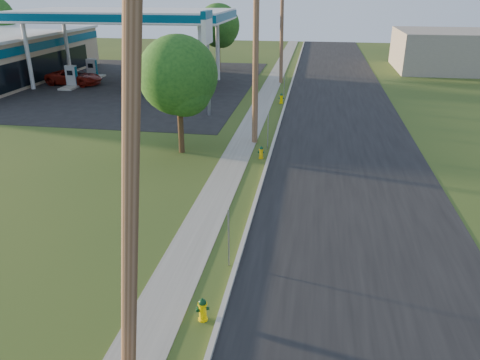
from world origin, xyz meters
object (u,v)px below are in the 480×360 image
at_px(fuel_pump_se, 184,74).
at_px(hydrant_near, 203,309).
at_px(utility_pole_far, 282,28).
at_px(utility_pole_mid, 256,54).
at_px(fuel_pump_sw, 92,71).
at_px(car_red, 74,77).
at_px(fuel_pump_nw, 72,79).
at_px(hydrant_far, 281,98).
at_px(fuel_pump_ne, 171,82).
at_px(utility_pole_near, 130,193).
at_px(price_pylon, 207,34).
at_px(hydrant_mid, 261,152).
at_px(tree_lot, 219,27).
at_px(tree_verge, 180,79).
at_px(car_silver, 175,79).

distance_m(fuel_pump_se, hydrant_near, 33.89).
distance_m(utility_pole_far, hydrant_near, 33.82).
distance_m(utility_pole_mid, hydrant_near, 16.20).
relative_size(fuel_pump_sw, car_red, 0.64).
height_order(fuel_pump_nw, hydrant_far, fuel_pump_nw).
xyz_separation_m(fuel_pump_ne, hydrant_far, (9.65, -3.16, -0.34)).
distance_m(utility_pole_near, fuel_pump_se, 36.34).
bearing_deg(fuel_pump_ne, price_pylon, -56.31).
distance_m(fuel_pump_nw, hydrant_mid, 24.28).
bearing_deg(fuel_pump_ne, tree_lot, 80.18).
xyz_separation_m(fuel_pump_sw, fuel_pump_se, (9.00, 0.00, 0.00)).
height_order(tree_lot, hydrant_far, tree_lot).
distance_m(fuel_pump_ne, fuel_pump_se, 4.00).
relative_size(hydrant_near, hydrant_far, 0.88).
xyz_separation_m(utility_pole_mid, price_pylon, (-3.90, 5.50, 0.48)).
distance_m(price_pylon, hydrant_far, 8.12).
height_order(fuel_pump_ne, hydrant_near, fuel_pump_ne).
relative_size(fuel_pump_se, hydrant_far, 4.04).
bearing_deg(hydrant_far, hydrant_mid, -90.32).
xyz_separation_m(utility_pole_near, fuel_pump_sw, (-17.90, 35.00, -4.08)).
bearing_deg(fuel_pump_ne, hydrant_far, -18.14).
bearing_deg(hydrant_far, car_red, 167.48).
relative_size(utility_pole_mid, hydrant_near, 14.09).
bearing_deg(utility_pole_mid, fuel_pump_se, 117.63).
xyz_separation_m(utility_pole_near, fuel_pump_se, (-8.90, 35.00, -4.08)).
bearing_deg(utility_pole_near, car_red, 119.66).
xyz_separation_m(fuel_pump_ne, tree_lot, (1.95, 11.29, 3.59)).
relative_size(fuel_pump_ne, tree_verge, 0.52).
relative_size(price_pylon, tree_lot, 1.02).
height_order(fuel_pump_ne, tree_lot, tree_lot).
relative_size(utility_pole_mid, car_red, 1.97).
distance_m(utility_pole_mid, hydrant_far, 10.87).
bearing_deg(utility_pole_far, fuel_pump_se, -173.59).
bearing_deg(car_silver, fuel_pump_nw, 81.51).
bearing_deg(hydrant_far, fuel_pump_sw, 158.99).
relative_size(utility_pole_mid, fuel_pump_sw, 3.06).
bearing_deg(car_red, price_pylon, -115.58).
xyz_separation_m(fuel_pump_nw, car_silver, (9.09, 0.86, 0.08)).
xyz_separation_m(utility_pole_far, fuel_pump_se, (-8.90, -1.00, -4.08)).
height_order(price_pylon, hydrant_far, price_pylon).
bearing_deg(hydrant_near, hydrant_mid, 89.81).
distance_m(utility_pole_mid, car_red, 23.43).
bearing_deg(tree_lot, utility_pole_mid, -74.04).
xyz_separation_m(utility_pole_near, hydrant_near, (0.64, 2.48, -4.46)).
distance_m(hydrant_near, car_silver, 30.86).
bearing_deg(price_pylon, hydrant_near, -77.81).
distance_m(hydrant_near, hydrant_mid, 12.90).
height_order(utility_pole_mid, car_red, utility_pole_mid).
bearing_deg(fuel_pump_se, utility_pole_far, 6.41).
xyz_separation_m(hydrant_near, car_silver, (-9.45, 29.38, 0.46)).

